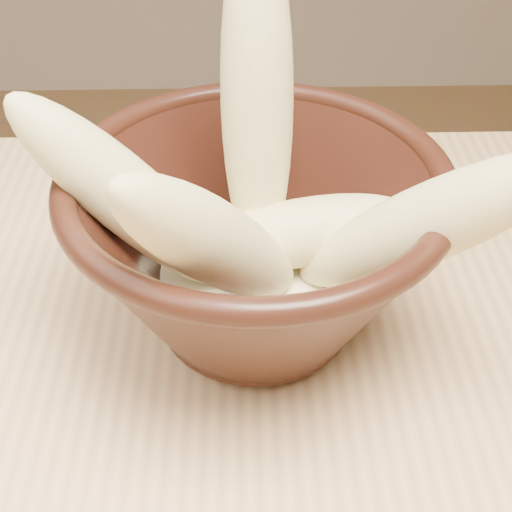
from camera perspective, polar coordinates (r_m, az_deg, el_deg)
The scene contains 7 objects.
bowl at distance 0.43m, azimuth 0.00°, elevation 1.09°, with size 0.23×0.23×0.13m.
milk_puddle at distance 0.45m, azimuth 0.00°, elevation -1.96°, with size 0.13×0.13×0.02m, color beige.
banana_upright at distance 0.42m, azimuth 0.09°, elevation 12.16°, with size 0.04×0.04×0.21m, color tan.
banana_left at distance 0.41m, azimuth -10.15°, elevation 4.61°, with size 0.04×0.04×0.17m, color tan.
banana_right at distance 0.39m, azimuth 12.97°, elevation 2.30°, with size 0.04×0.04×0.18m, color tan.
banana_across at distance 0.44m, azimuth 3.47°, elevation 1.85°, with size 0.04×0.04×0.14m, color tan.
banana_front at distance 0.36m, azimuth -3.10°, elevation 0.94°, with size 0.04×0.04×0.18m, color tan.
Camera 1 is at (0.19, -0.19, 1.09)m, focal length 50.00 mm.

